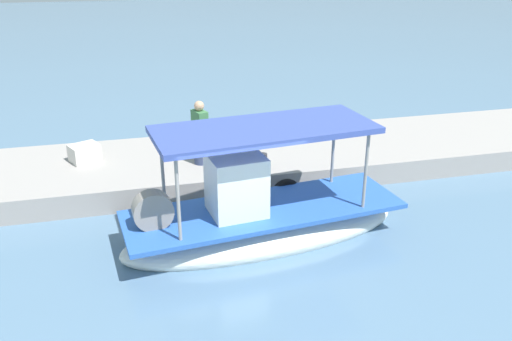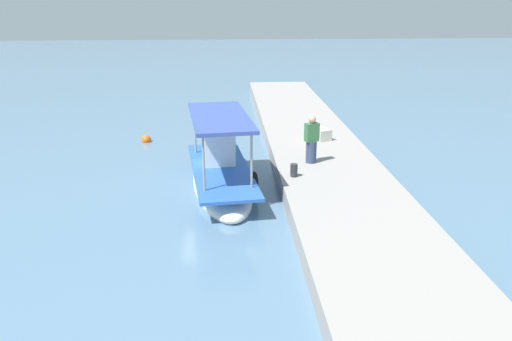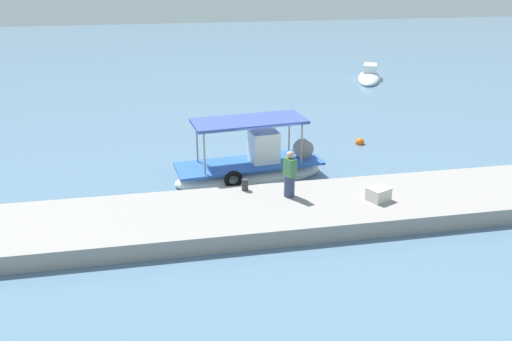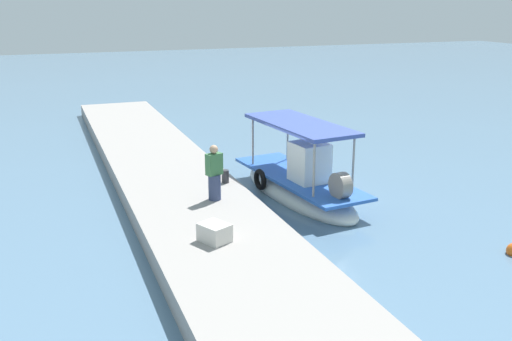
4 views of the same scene
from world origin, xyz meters
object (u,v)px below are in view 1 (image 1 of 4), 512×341
(fisherman_near_bollard, at_px, (200,136))
(cargo_crate, at_px, (85,153))
(main_fishing_boat, at_px, (260,219))
(mooring_bollard, at_px, (263,162))

(fisherman_near_bollard, bearing_deg, cargo_crate, -17.00)
(fisherman_near_bollard, bearing_deg, main_fishing_boat, 103.59)
(main_fishing_boat, xyz_separation_m, mooring_bollard, (-0.69, -2.40, 0.34))
(main_fishing_boat, height_order, cargo_crate, main_fishing_boat)
(fisherman_near_bollard, height_order, cargo_crate, fisherman_near_bollard)
(main_fishing_boat, bearing_deg, fisherman_near_bollard, -76.41)
(cargo_crate, bearing_deg, main_fishing_boat, 132.39)
(main_fishing_boat, bearing_deg, mooring_bollard, -105.92)
(mooring_bollard, bearing_deg, fisherman_near_bollard, -28.94)
(fisherman_near_bollard, distance_m, cargo_crate, 3.17)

